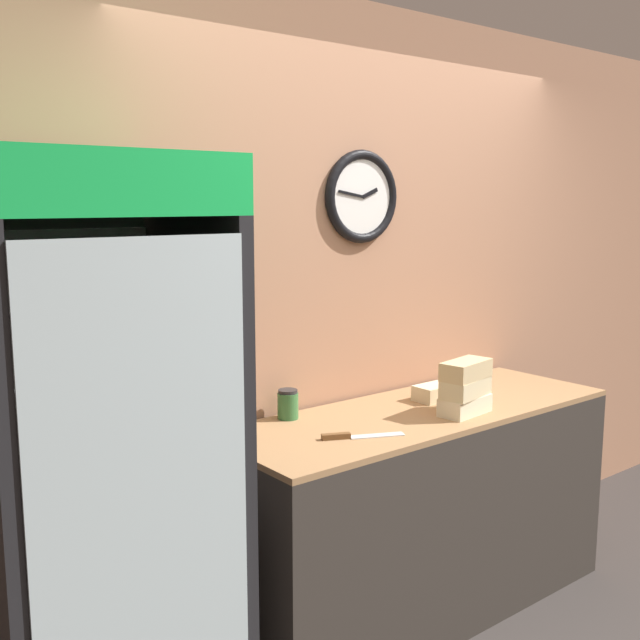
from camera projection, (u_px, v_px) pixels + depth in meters
The scene contains 9 objects.
wall_back at pixel (366, 305), 3.50m from camera, with size 5.20×0.10×2.70m.
prep_counter at pixel (419, 510), 3.36m from camera, with size 1.89×0.64×0.93m.
beverage_cooler at pixel (91, 443), 2.37m from camera, with size 0.76×0.68×1.98m.
sandwich_stack_bottom at pixel (465, 405), 3.20m from camera, with size 0.26×0.15×0.08m.
sandwich_stack_middle at pixel (465, 387), 3.19m from camera, with size 0.26×0.17×0.08m.
sandwich_stack_top at pixel (466, 370), 3.18m from camera, with size 0.26×0.16×0.08m.
sandwich_flat_left at pixel (439, 391), 3.45m from camera, with size 0.25×0.12×0.07m.
chefs_knife at pixel (351, 436), 2.88m from camera, with size 0.31×0.17×0.02m.
condiment_jar at pixel (288, 404), 3.13m from camera, with size 0.09×0.09×0.12m.
Camera 1 is at (-2.33, -1.34, 1.84)m, focal length 42.00 mm.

